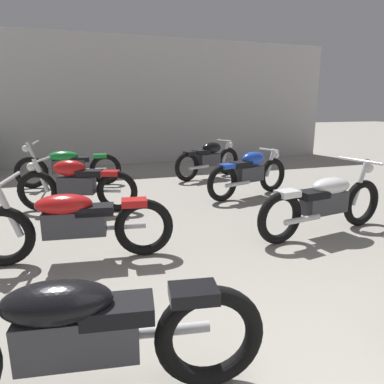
{
  "coord_description": "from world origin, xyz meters",
  "views": [
    {
      "loc": [
        -1.45,
        -0.78,
        1.69
      ],
      "look_at": [
        0.0,
        3.58,
        0.55
      ],
      "focal_mm": 32.76,
      "sensor_mm": 36.0,
      "label": 1
    }
  ],
  "objects_px": {
    "motorcycle_left_row_1": "(74,222)",
    "motorcycle_right_row_2": "(249,173)",
    "motorcycle_left_row_3": "(68,166)",
    "motorcycle_left_row_0": "(77,333)",
    "motorcycle_left_row_2": "(76,184)",
    "motorcycle_right_row_3": "(209,159)",
    "motorcycle_right_row_1": "(325,201)"
  },
  "relations": [
    {
      "from": "motorcycle_left_row_0",
      "to": "motorcycle_right_row_1",
      "type": "height_order",
      "value": "same"
    },
    {
      "from": "motorcycle_right_row_2",
      "to": "motorcycle_left_row_2",
      "type": "bearing_deg",
      "value": 179.81
    },
    {
      "from": "motorcycle_right_row_3",
      "to": "motorcycle_right_row_2",
      "type": "bearing_deg",
      "value": -87.22
    },
    {
      "from": "motorcycle_right_row_3",
      "to": "motorcycle_right_row_1",
      "type": "bearing_deg",
      "value": -88.58
    },
    {
      "from": "motorcycle_right_row_1",
      "to": "motorcycle_right_row_2",
      "type": "relative_size",
      "value": 1.13
    },
    {
      "from": "motorcycle_left_row_0",
      "to": "motorcycle_left_row_1",
      "type": "relative_size",
      "value": 1.0
    },
    {
      "from": "motorcycle_left_row_0",
      "to": "motorcycle_right_row_1",
      "type": "bearing_deg",
      "value": 30.49
    },
    {
      "from": "motorcycle_left_row_0",
      "to": "motorcycle_left_row_3",
      "type": "height_order",
      "value": "same"
    },
    {
      "from": "motorcycle_left_row_0",
      "to": "motorcycle_right_row_2",
      "type": "distance_m",
      "value": 5.09
    },
    {
      "from": "motorcycle_right_row_3",
      "to": "motorcycle_left_row_2",
      "type": "bearing_deg",
      "value": -148.1
    },
    {
      "from": "motorcycle_right_row_2",
      "to": "motorcycle_right_row_3",
      "type": "distance_m",
      "value": 1.9
    },
    {
      "from": "motorcycle_left_row_2",
      "to": "motorcycle_right_row_3",
      "type": "relative_size",
      "value": 1.01
    },
    {
      "from": "motorcycle_right_row_1",
      "to": "motorcycle_left_row_3",
      "type": "bearing_deg",
      "value": 128.54
    },
    {
      "from": "motorcycle_left_row_1",
      "to": "motorcycle_right_row_2",
      "type": "height_order",
      "value": "motorcycle_left_row_1"
    },
    {
      "from": "motorcycle_left_row_1",
      "to": "motorcycle_left_row_3",
      "type": "xyz_separation_m",
      "value": [
        -0.09,
        3.92,
        0.0
      ]
    },
    {
      "from": "motorcycle_right_row_1",
      "to": "motorcycle_left_row_0",
      "type": "bearing_deg",
      "value": -149.51
    },
    {
      "from": "motorcycle_left_row_0",
      "to": "motorcycle_left_row_2",
      "type": "bearing_deg",
      "value": 89.46
    },
    {
      "from": "motorcycle_left_row_1",
      "to": "motorcycle_right_row_1",
      "type": "distance_m",
      "value": 3.18
    },
    {
      "from": "motorcycle_left_row_0",
      "to": "motorcycle_right_row_1",
      "type": "xyz_separation_m",
      "value": [
        3.16,
        1.86,
        0.0
      ]
    },
    {
      "from": "motorcycle_right_row_2",
      "to": "motorcycle_left_row_3",
      "type": "bearing_deg",
      "value": 148.9
    },
    {
      "from": "motorcycle_right_row_1",
      "to": "motorcycle_right_row_3",
      "type": "relative_size",
      "value": 1.15
    },
    {
      "from": "motorcycle_left_row_2",
      "to": "motorcycle_left_row_3",
      "type": "distance_m",
      "value": 1.96
    },
    {
      "from": "motorcycle_left_row_2",
      "to": "motorcycle_left_row_3",
      "type": "relative_size",
      "value": 0.87
    },
    {
      "from": "motorcycle_left_row_3",
      "to": "motorcycle_right_row_2",
      "type": "relative_size",
      "value": 1.13
    },
    {
      "from": "motorcycle_left_row_2",
      "to": "motorcycle_right_row_2",
      "type": "relative_size",
      "value": 0.99
    },
    {
      "from": "motorcycle_left_row_2",
      "to": "motorcycle_right_row_3",
      "type": "xyz_separation_m",
      "value": [
        3.03,
        1.88,
        0.0
      ]
    },
    {
      "from": "motorcycle_left_row_1",
      "to": "motorcycle_right_row_1",
      "type": "height_order",
      "value": "same"
    },
    {
      "from": "motorcycle_left_row_1",
      "to": "motorcycle_right_row_2",
      "type": "relative_size",
      "value": 1.13
    },
    {
      "from": "motorcycle_left_row_1",
      "to": "motorcycle_right_row_2",
      "type": "distance_m",
      "value": 3.72
    },
    {
      "from": "motorcycle_left_row_3",
      "to": "motorcycle_left_row_2",
      "type": "bearing_deg",
      "value": -85.89
    },
    {
      "from": "motorcycle_left_row_1",
      "to": "motorcycle_right_row_3",
      "type": "xyz_separation_m",
      "value": [
        3.07,
        3.85,
        0.01
      ]
    },
    {
      "from": "motorcycle_right_row_1",
      "to": "motorcycle_right_row_2",
      "type": "bearing_deg",
      "value": 90.21
    }
  ]
}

